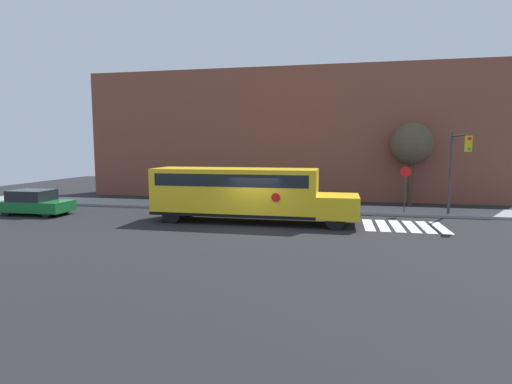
{
  "coord_description": "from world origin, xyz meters",
  "views": [
    {
      "loc": [
        4.08,
        -19.17,
        4.05
      ],
      "look_at": [
        -0.27,
        1.99,
        1.59
      ],
      "focal_mm": 28.0,
      "sensor_mm": 36.0,
      "label": 1
    }
  ],
  "objects_px": {
    "school_bus": "(243,191)",
    "stop_sign": "(405,184)",
    "parked_car": "(35,203)",
    "traffic_light": "(457,161)",
    "tree_near_sidewalk": "(412,144)"
  },
  "relations": [
    {
      "from": "school_bus",
      "to": "stop_sign",
      "type": "relative_size",
      "value": 3.78
    },
    {
      "from": "parked_car",
      "to": "stop_sign",
      "type": "xyz_separation_m",
      "value": [
        21.66,
        4.48,
        1.11
      ]
    },
    {
      "from": "parked_car",
      "to": "traffic_light",
      "type": "distance_m",
      "value": 24.44
    },
    {
      "from": "school_bus",
      "to": "traffic_light",
      "type": "bearing_deg",
      "value": 15.12
    },
    {
      "from": "school_bus",
      "to": "parked_car",
      "type": "distance_m",
      "value": 12.78
    },
    {
      "from": "traffic_light",
      "to": "parked_car",
      "type": "bearing_deg",
      "value": -172.25
    },
    {
      "from": "stop_sign",
      "to": "traffic_light",
      "type": "distance_m",
      "value": 3.07
    },
    {
      "from": "traffic_light",
      "to": "school_bus",
      "type": "bearing_deg",
      "value": -164.88
    },
    {
      "from": "parked_car",
      "to": "traffic_light",
      "type": "xyz_separation_m",
      "value": [
        24.09,
        3.28,
        2.54
      ]
    },
    {
      "from": "school_bus",
      "to": "stop_sign",
      "type": "xyz_separation_m",
      "value": [
        8.92,
        4.27,
        0.18
      ]
    },
    {
      "from": "traffic_light",
      "to": "tree_near_sidewalk",
      "type": "xyz_separation_m",
      "value": [
        -1.45,
        5.39,
        0.95
      ]
    },
    {
      "from": "tree_near_sidewalk",
      "to": "traffic_light",
      "type": "bearing_deg",
      "value": -74.96
    },
    {
      "from": "school_bus",
      "to": "stop_sign",
      "type": "bearing_deg",
      "value": 25.61
    },
    {
      "from": "school_bus",
      "to": "parked_car",
      "type": "relative_size",
      "value": 2.67
    },
    {
      "from": "parked_car",
      "to": "tree_near_sidewalk",
      "type": "relative_size",
      "value": 0.72
    }
  ]
}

